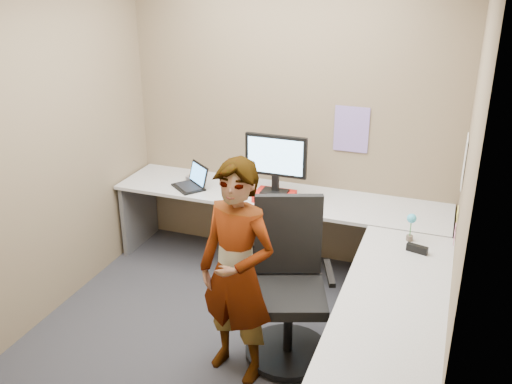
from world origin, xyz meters
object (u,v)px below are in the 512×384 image
at_px(monitor, 276,159).
at_px(office_chair, 288,296).
at_px(desk, 308,247).
at_px(person, 237,273).

distance_m(monitor, office_chair, 1.29).
relative_size(desk, person, 1.92).
height_order(desk, monitor, monitor).
xyz_separation_m(desk, monitor, (-0.44, 0.50, 0.51)).
distance_m(desk, office_chair, 0.55).
xyz_separation_m(desk, person, (-0.26, -0.84, 0.19)).
bearing_deg(person, monitor, 111.45).
relative_size(desk, monitor, 5.56).
bearing_deg(monitor, person, -82.74).
bearing_deg(desk, person, -106.82).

